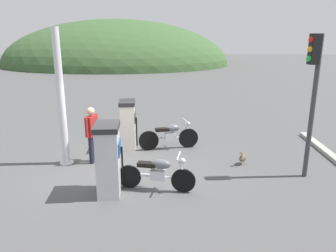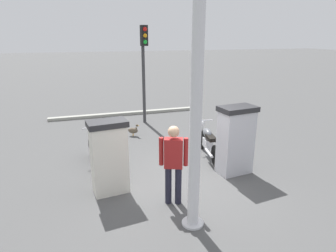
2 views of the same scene
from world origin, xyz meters
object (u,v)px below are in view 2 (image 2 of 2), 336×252
(fuel_pump_near, at_px, (235,140))
(fuel_pump_far, at_px, (109,157))
(motorcycle_near_pump, at_px, (208,141))
(motorcycle_far_pump, at_px, (100,150))
(roadside_traffic_light, at_px, (144,58))
(wandering_duck, at_px, (133,130))
(attendant_person, at_px, (173,160))
(canopy_support_pole, at_px, (195,128))

(fuel_pump_near, height_order, fuel_pump_far, fuel_pump_near)
(motorcycle_near_pump, xyz_separation_m, motorcycle_far_pump, (0.24, 2.94, 0.01))
(motorcycle_far_pump, relative_size, roadside_traffic_light, 0.53)
(wandering_duck, bearing_deg, fuel_pump_near, -152.22)
(wandering_duck, bearing_deg, motorcycle_near_pump, -145.24)
(fuel_pump_far, relative_size, attendant_person, 0.98)
(motorcycle_near_pump, relative_size, attendant_person, 1.15)
(motorcycle_far_pump, bearing_deg, attendant_person, -150.97)
(motorcycle_near_pump, bearing_deg, roadside_traffic_light, 12.95)
(fuel_pump_near, xyz_separation_m, fuel_pump_far, (0.00, 3.05, -0.04))
(canopy_support_pole, bearing_deg, fuel_pump_near, -47.70)
(fuel_pump_near, bearing_deg, wandering_duck, 27.78)
(fuel_pump_near, relative_size, motorcycle_far_pump, 0.87)
(motorcycle_near_pump, bearing_deg, motorcycle_far_pump, 85.41)
(roadside_traffic_light, height_order, canopy_support_pole, canopy_support_pole)
(motorcycle_far_pump, bearing_deg, fuel_pump_far, -176.61)
(fuel_pump_far, xyz_separation_m, wandering_duck, (3.49, -1.22, -0.62))
(canopy_support_pole, bearing_deg, attendant_person, 7.92)
(attendant_person, xyz_separation_m, wandering_duck, (4.35, -0.07, -0.74))
(motorcycle_near_pump, bearing_deg, wandering_duck, 34.76)
(motorcycle_near_pump, relative_size, roadside_traffic_light, 0.52)
(fuel_pump_near, bearing_deg, motorcycle_near_pump, 9.68)
(motorcycle_far_pump, height_order, wandering_duck, motorcycle_far_pump)
(motorcycle_near_pump, bearing_deg, attendant_person, 139.06)
(motorcycle_far_pump, height_order, canopy_support_pole, canopy_support_pole)
(wandering_duck, bearing_deg, fuel_pump_far, 160.77)
(fuel_pump_far, bearing_deg, canopy_support_pole, -142.49)
(canopy_support_pole, bearing_deg, motorcycle_near_pump, -30.31)
(fuel_pump_far, distance_m, motorcycle_far_pump, 1.40)
(wandering_duck, bearing_deg, canopy_support_pole, -179.56)
(canopy_support_pole, bearing_deg, wandering_duck, 0.44)
(fuel_pump_near, height_order, motorcycle_far_pump, fuel_pump_near)
(fuel_pump_near, height_order, motorcycle_near_pump, fuel_pump_near)
(attendant_person, bearing_deg, motorcycle_near_pump, -40.94)
(fuel_pump_far, height_order, attendant_person, attendant_person)
(attendant_person, bearing_deg, motorcycle_far_pump, 29.03)
(wandering_duck, height_order, roadside_traffic_light, roadside_traffic_light)
(attendant_person, height_order, canopy_support_pole, canopy_support_pole)
(fuel_pump_far, xyz_separation_m, roadside_traffic_light, (4.90, -1.99, 1.67))
(motorcycle_near_pump, height_order, roadside_traffic_light, roadside_traffic_light)
(fuel_pump_far, distance_m, attendant_person, 1.44)
(fuel_pump_near, height_order, roadside_traffic_light, roadside_traffic_light)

